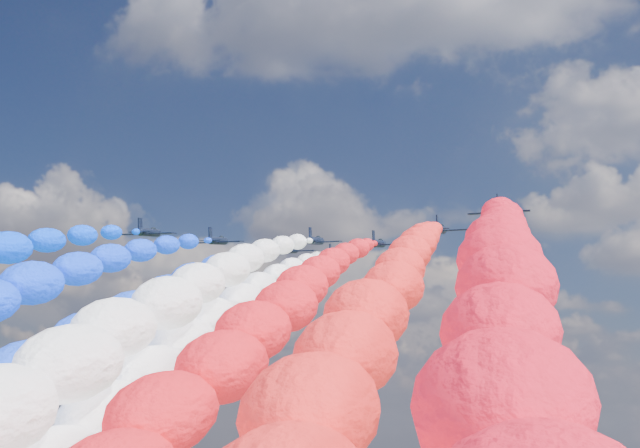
# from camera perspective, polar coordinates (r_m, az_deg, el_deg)

# --- Properties ---
(jet_0) EXTENTS (9.65, 12.75, 4.87)m
(jet_0) POSITION_cam_1_polar(r_m,az_deg,el_deg) (142.14, -11.34, -0.55)
(jet_0) COLOR black
(jet_1) EXTENTS (9.24, 12.46, 4.87)m
(jet_1) POSITION_cam_1_polar(r_m,az_deg,el_deg) (146.83, -6.84, -1.12)
(jet_1) COLOR black
(trail_1) EXTENTS (7.26, 120.73, 47.37)m
(trail_1) POSITION_cam_1_polar(r_m,az_deg,el_deg) (88.15, -20.25, -6.25)
(trail_1) COLOR #0F3BF7
(jet_2) EXTENTS (9.47, 12.63, 4.87)m
(jet_2) POSITION_cam_1_polar(r_m,az_deg,el_deg) (153.52, -1.96, -1.74)
(jet_2) COLOR black
(trail_2) EXTENTS (7.26, 120.73, 47.37)m
(trail_2) POSITION_cam_1_polar(r_m,az_deg,el_deg) (92.33, -11.41, -7.08)
(trail_2) COLOR blue
(jet_3) EXTENTS (8.92, 12.24, 4.87)m
(jet_3) POSITION_cam_1_polar(r_m,az_deg,el_deg) (145.91, -0.29, -1.14)
(jet_3) COLOR black
(trail_3) EXTENTS (7.26, 120.73, 47.37)m
(trail_3) POSITION_cam_1_polar(r_m,az_deg,el_deg) (84.00, -9.37, -6.58)
(trail_3) COLOR white
(jet_4) EXTENTS (9.58, 12.70, 4.87)m
(jet_4) POSITION_cam_1_polar(r_m,az_deg,el_deg) (159.12, 0.91, -2.15)
(jet_4) COLOR black
(trail_4) EXTENTS (7.26, 120.73, 47.37)m
(trail_4) POSITION_cam_1_polar(r_m,az_deg,el_deg) (96.84, -6.19, -7.53)
(trail_4) COLOR white
(jet_5) EXTENTS (9.47, 12.63, 4.87)m
(jet_5) POSITION_cam_1_polar(r_m,az_deg,el_deg) (148.50, 3.92, -1.32)
(jet_5) COLOR black
(trail_5) EXTENTS (7.26, 120.73, 47.37)m
(trail_5) POSITION_cam_1_polar(r_m,az_deg,el_deg) (85.22, -1.85, -6.84)
(trail_5) COLOR red
(jet_6) EXTENTS (9.35, 12.55, 4.87)m
(jet_6) POSITION_cam_1_polar(r_m,az_deg,el_deg) (138.65, 8.04, -0.37)
(jet_6) COLOR black
(trail_6) EXTENTS (7.26, 120.73, 47.37)m
(trail_6) POSITION_cam_1_polar(r_m,az_deg,el_deg) (74.42, 5.05, -5.88)
(trail_6) COLOR red
(jet_7) EXTENTS (9.39, 12.57, 4.87)m
(jet_7) POSITION_cam_1_polar(r_m,az_deg,el_deg) (128.00, 11.86, 0.86)
(jet_7) COLOR black
(trail_7) EXTENTS (7.26, 120.73, 47.37)m
(trail_7) POSITION_cam_1_polar(r_m,az_deg,el_deg) (63.33, 12.28, -4.35)
(trail_7) COLOR red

